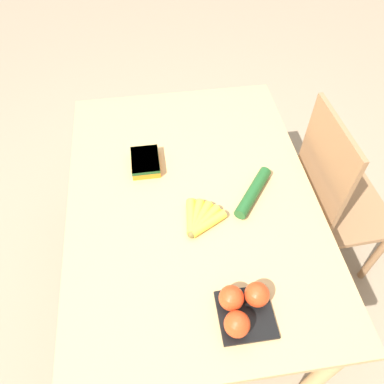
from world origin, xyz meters
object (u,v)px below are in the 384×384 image
object	(u,v)px
chair	(332,201)
carrot_bag	(145,162)
banana_bunch	(200,220)
tomato_pack	(243,307)
cucumber_near	(253,192)

from	to	relation	value
chair	carrot_bag	world-z (taller)	chair
banana_bunch	chair	bearing A→B (deg)	106.08
chair	banana_bunch	bearing A→B (deg)	103.50
carrot_bag	tomato_pack	bearing A→B (deg)	20.93
carrot_bag	cucumber_near	size ratio (longest dim) A/B	0.68
carrot_bag	cucumber_near	world-z (taller)	cucumber_near
chair	banana_bunch	distance (m)	0.74
tomato_pack	cucumber_near	distance (m)	0.47
banana_bunch	carrot_bag	xyz separation A→B (m)	(-0.32, -0.18, 0.01)
chair	tomato_pack	xyz separation A→B (m)	(0.55, -0.59, 0.28)
carrot_bag	banana_bunch	bearing A→B (deg)	29.68
tomato_pack	carrot_bag	world-z (taller)	tomato_pack
tomato_pack	banana_bunch	bearing A→B (deg)	-167.85
banana_bunch	cucumber_near	size ratio (longest dim) A/B	0.73
banana_bunch	carrot_bag	distance (m)	0.36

